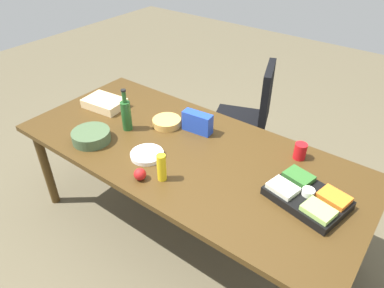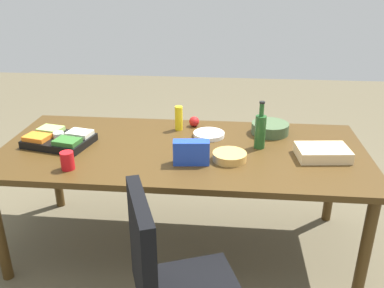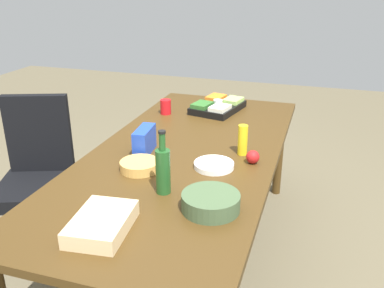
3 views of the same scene
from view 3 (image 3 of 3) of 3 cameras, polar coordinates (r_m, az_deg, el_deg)
ground_plane at (r=2.94m, az=-0.81°, el=-15.27°), size 10.00×10.00×0.00m
conference_table at (r=2.57m, az=-0.90°, el=-2.43°), size 2.42×1.08×0.79m
office_chair at (r=3.08m, az=-19.84°, el=-6.05°), size 0.62×0.62×1.03m
wine_bottle at (r=2.04m, az=-3.92°, el=-3.42°), size 0.08×0.08×0.32m
paper_plate_stack at (r=2.33m, az=2.96°, el=-2.85°), size 0.23×0.23×0.03m
salad_bowl at (r=1.93m, az=2.53°, el=-7.80°), size 0.31×0.31×0.08m
chip_bowl at (r=2.32m, az=-7.06°, el=-2.90°), size 0.27×0.27×0.05m
veggie_tray at (r=3.29m, az=3.49°, el=5.10°), size 0.47×0.38×0.09m
apple_red at (r=2.40m, az=8.16°, el=-1.73°), size 0.09×0.09×0.08m
red_solo_cup at (r=3.21m, az=-3.56°, el=5.01°), size 0.09×0.09×0.11m
chip_bag_blue at (r=2.52m, az=-6.41°, el=0.47°), size 0.23×0.10×0.15m
sheet_cake at (r=1.82m, az=-12.03°, el=-10.40°), size 0.34×0.25×0.07m
mustard_bottle at (r=2.49m, az=6.83°, el=0.54°), size 0.07×0.07×0.18m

